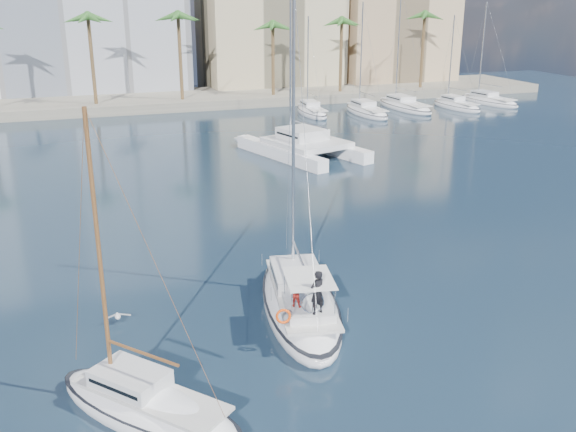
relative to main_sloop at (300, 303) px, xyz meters
name	(u,v)px	position (x,y,z in m)	size (l,w,h in m)	color
ground	(283,297)	(-0.19, 1.78, -0.50)	(160.00, 160.00, 0.00)	black
quay	(134,102)	(-0.19, 62.78, 0.10)	(120.00, 14.00, 1.20)	gray
building_beige	(269,24)	(21.81, 71.78, 9.50)	(20.00, 14.00, 20.00)	tan
building_tan_right	(393,29)	(41.81, 69.78, 8.50)	(18.00, 12.00, 18.00)	tan
palm_centre	(131,27)	(-0.19, 58.78, 9.78)	(3.60, 3.60, 12.30)	brown
palm_right	(380,24)	(33.81, 58.78, 9.78)	(3.60, 3.60, 12.30)	brown
main_sloop	(300,303)	(0.00, 0.00, 0.00)	(5.26, 10.79, 15.37)	white
small_sloop	(147,406)	(-7.70, -5.52, -0.09)	(6.92, 7.60, 11.27)	white
catamaran	(303,143)	(11.17, 29.01, 0.66)	(9.51, 13.78, 18.20)	white
seagull	(118,316)	(-8.01, 1.76, -0.16)	(1.16, 0.50, 0.21)	silver
moored_yacht_a	(312,115)	(19.81, 48.78, -0.50)	(2.72, 9.35, 11.90)	white
moored_yacht_b	(366,114)	(26.31, 46.78, -0.50)	(3.14, 10.78, 13.72)	white
moored_yacht_c	(405,109)	(32.81, 48.78, -0.50)	(3.55, 12.21, 15.54)	white
moored_yacht_d	(456,109)	(39.31, 46.78, -0.50)	(2.72, 9.35, 11.90)	white
moored_yacht_e	(489,104)	(45.81, 48.78, -0.50)	(3.14, 10.78, 13.72)	white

